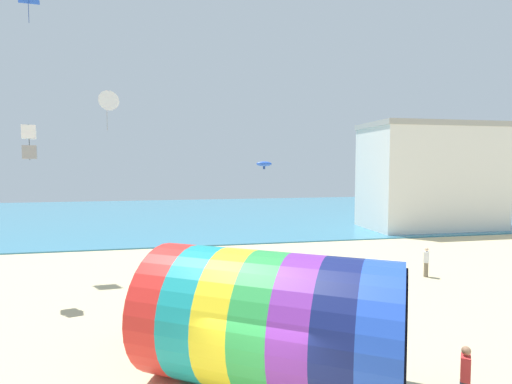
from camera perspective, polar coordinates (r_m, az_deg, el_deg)
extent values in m
cube|color=teal|center=(50.26, -9.64, -3.12)|extent=(120.00, 40.00, 0.10)
cylinder|color=red|center=(12.66, -11.16, -15.86)|extent=(2.85, 3.73, 3.78)
cylinder|color=teal|center=(12.20, -7.07, -16.59)|extent=(2.85, 3.73, 3.78)
cylinder|color=yellow|center=(11.80, -2.65, -17.29)|extent=(2.85, 3.73, 3.78)
cylinder|color=green|center=(11.48, 2.09, -17.92)|extent=(2.85, 3.73, 3.78)
cylinder|color=purple|center=(11.22, 7.11, -18.46)|extent=(2.85, 3.73, 3.78)
cylinder|color=navy|center=(11.06, 12.34, -18.89)|extent=(2.85, 3.73, 3.78)
cylinder|color=blue|center=(10.97, 17.72, -19.17)|extent=(2.85, 3.73, 3.78)
cylinder|color=black|center=(10.96, 20.54, -19.25)|extent=(1.91, 2.98, 3.48)
cube|color=red|center=(12.00, 27.75, -21.35)|extent=(0.39, 0.42, 0.62)
sphere|color=#9E7051|center=(11.82, 27.83, -19.42)|extent=(0.22, 0.22, 0.22)
ellipsoid|color=blue|center=(24.16, 1.16, 4.04)|extent=(0.97, 0.50, 0.38)
cube|color=navy|center=(24.16, 1.16, 3.56)|extent=(0.13, 0.03, 0.24)
cube|color=white|center=(20.68, -29.71, 7.47)|extent=(0.68, 0.68, 0.60)
cube|color=gray|center=(20.63, -29.62, 4.97)|extent=(0.68, 0.68, 0.60)
cylinder|color=black|center=(20.65, -29.66, 6.22)|extent=(0.02, 0.02, 1.60)
cone|color=white|center=(26.21, -20.56, 11.83)|extent=(1.60, 1.67, 1.33)
cylinder|color=gray|center=(26.08, -20.51, 9.68)|extent=(0.03, 0.03, 1.31)
cylinder|color=navy|center=(28.49, -29.74, 21.82)|extent=(0.03, 0.03, 1.63)
cylinder|color=#726651|center=(24.21, 23.11, -10.16)|extent=(0.24, 0.24, 0.80)
cube|color=white|center=(24.05, 23.15, -8.53)|extent=(0.41, 0.41, 0.60)
sphere|color=beige|center=(23.97, 23.18, -7.53)|extent=(0.22, 0.22, 0.22)
cylinder|color=#726651|center=(20.94, -14.30, -12.05)|extent=(0.24, 0.24, 0.88)
cube|color=#338C4C|center=(20.75, -14.34, -10.00)|extent=(0.42, 0.36, 0.66)
sphere|color=#9E7051|center=(20.64, -14.36, -8.74)|extent=(0.24, 0.24, 0.24)
cylinder|color=black|center=(15.61, -17.36, -18.00)|extent=(0.24, 0.24, 0.76)
cube|color=yellow|center=(15.38, -17.42, -15.70)|extent=(0.40, 0.29, 0.57)
sphere|color=#9E7051|center=(15.25, -17.45, -14.26)|extent=(0.21, 0.21, 0.21)
cube|color=silver|center=(41.73, 23.63, 1.71)|extent=(12.39, 6.48, 9.59)
cube|color=#9D9992|center=(41.87, 23.82, 8.62)|extent=(12.64, 6.61, 0.50)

